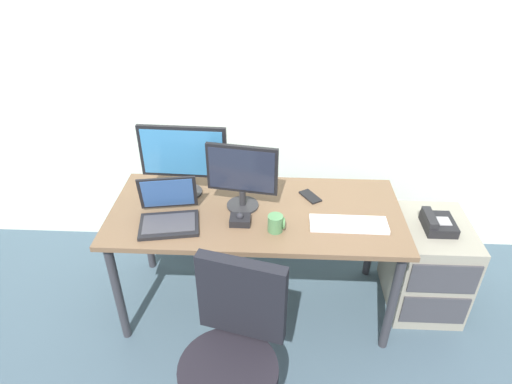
# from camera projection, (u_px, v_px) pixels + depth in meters

# --- Properties ---
(ground_plane) EXTENTS (8.00, 8.00, 0.00)m
(ground_plane) POSITION_uv_depth(u_px,v_px,m) (256.00, 301.00, 2.85)
(ground_plane) COLOR #3A4E5B
(back_wall) EXTENTS (6.00, 0.10, 2.80)m
(back_wall) POSITION_uv_depth(u_px,v_px,m) (262.00, 53.00, 2.69)
(back_wall) COLOR silver
(back_wall) RESTS_ON ground
(desk) EXTENTS (1.63, 0.73, 0.72)m
(desk) POSITION_uv_depth(u_px,v_px,m) (256.00, 221.00, 2.50)
(desk) COLOR brown
(desk) RESTS_ON ground
(file_cabinet) EXTENTS (0.42, 0.53, 0.59)m
(file_cabinet) POSITION_uv_depth(u_px,v_px,m) (426.00, 265.00, 2.71)
(file_cabinet) COLOR gray
(file_cabinet) RESTS_ON ground
(desk_phone) EXTENTS (0.17, 0.20, 0.09)m
(desk_phone) POSITION_uv_depth(u_px,v_px,m) (437.00, 223.00, 2.52)
(desk_phone) COLOR black
(desk_phone) RESTS_ON file_cabinet
(office_chair) EXTENTS (0.52, 0.53, 0.92)m
(office_chair) POSITION_uv_depth(u_px,v_px,m) (233.00, 366.00, 1.98)
(office_chair) COLOR black
(office_chair) RESTS_ON ground
(monitor_main) EXTENTS (0.50, 0.18, 0.43)m
(monitor_main) POSITION_uv_depth(u_px,v_px,m) (183.00, 156.00, 2.47)
(monitor_main) COLOR #262628
(monitor_main) RESTS_ON desk
(monitor_side) EXTENTS (0.39, 0.18, 0.38)m
(monitor_side) POSITION_uv_depth(u_px,v_px,m) (242.00, 174.00, 2.37)
(monitor_side) COLOR #262628
(monitor_side) RESTS_ON desk
(keyboard) EXTENTS (0.41, 0.14, 0.03)m
(keyboard) POSITION_uv_depth(u_px,v_px,m) (349.00, 224.00, 2.33)
(keyboard) COLOR silver
(keyboard) RESTS_ON desk
(laptop) EXTENTS (0.35, 0.33, 0.23)m
(laptop) POSITION_uv_depth(u_px,v_px,m) (169.00, 213.00, 2.34)
(laptop) COLOR black
(laptop) RESTS_ON desk
(trackball_mouse) EXTENTS (0.11, 0.09, 0.07)m
(trackball_mouse) POSITION_uv_depth(u_px,v_px,m) (240.00, 220.00, 2.34)
(trackball_mouse) COLOR black
(trackball_mouse) RESTS_ON desk
(coffee_mug) EXTENTS (0.09, 0.08, 0.09)m
(coffee_mug) POSITION_uv_depth(u_px,v_px,m) (276.00, 223.00, 2.28)
(coffee_mug) COLOR #4A7B4C
(coffee_mug) RESTS_ON desk
(cell_phone) EXTENTS (0.13, 0.16, 0.01)m
(cell_phone) POSITION_uv_depth(u_px,v_px,m) (310.00, 196.00, 2.56)
(cell_phone) COLOR black
(cell_phone) RESTS_ON desk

